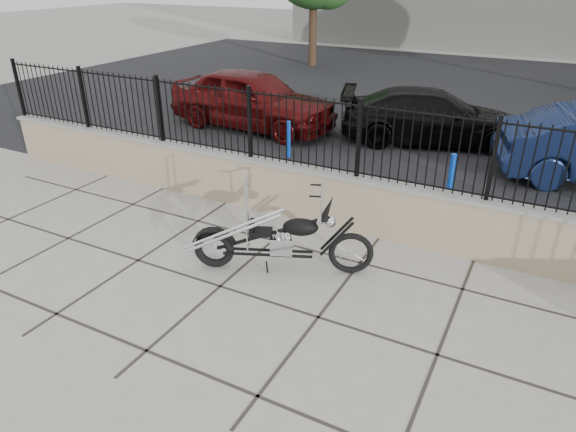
% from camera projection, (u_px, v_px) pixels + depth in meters
% --- Properties ---
extents(ground_plane, '(90.00, 90.00, 0.00)m').
position_uv_depth(ground_plane, '(220.00, 286.00, 7.13)').
color(ground_plane, '#99968E').
rests_on(ground_plane, ground).
extents(parking_lot, '(30.00, 30.00, 0.00)m').
position_uv_depth(parking_lot, '(434.00, 100.00, 17.07)').
color(parking_lot, black).
rests_on(parking_lot, ground).
extents(retaining_wall, '(14.00, 0.36, 0.96)m').
position_uv_depth(retaining_wall, '(301.00, 192.00, 8.91)').
color(retaining_wall, gray).
rests_on(retaining_wall, ground_plane).
extents(iron_fence, '(14.00, 0.08, 1.20)m').
position_uv_depth(iron_fence, '(301.00, 131.00, 8.43)').
color(iron_fence, black).
rests_on(iron_fence, retaining_wall).
extents(chopper_motorcycle, '(2.45, 1.36, 1.49)m').
position_uv_depth(chopper_motorcycle, '(278.00, 224.00, 7.21)').
color(chopper_motorcycle, black).
rests_on(chopper_motorcycle, ground_plane).
extents(car_red, '(4.75, 2.14, 1.58)m').
position_uv_depth(car_red, '(252.00, 99.00, 13.78)').
color(car_red, '#490A0A').
rests_on(car_red, parking_lot).
extents(car_black, '(4.85, 3.10, 1.31)m').
position_uv_depth(car_black, '(433.00, 117.00, 12.68)').
color(car_black, black).
rests_on(car_black, parking_lot).
extents(bollard_a, '(0.13, 0.13, 0.86)m').
position_uv_depth(bollard_a, '(288.00, 139.00, 11.76)').
color(bollard_a, '#0C1DB6').
rests_on(bollard_a, ground_plane).
extents(bollard_b, '(0.11, 0.11, 0.89)m').
position_uv_depth(bollard_b, '(451.00, 177.00, 9.63)').
color(bollard_b, blue).
rests_on(bollard_b, ground_plane).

